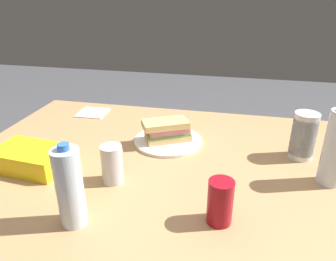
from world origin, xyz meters
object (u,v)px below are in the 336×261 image
object	(u,v)px
plastic_cup_stack	(304,136)
sandwich	(167,130)
paper_plate	(168,141)
water_bottle_tall	(70,187)
soda_can_red	(220,202)
water_bottle_spare	(335,148)
soda_can_silver	(112,164)
dining_table	(175,186)
chip_bag	(31,158)

from	to	relation	value
plastic_cup_stack	sandwich	bearing A→B (deg)	-1.28
paper_plate	water_bottle_tall	bearing A→B (deg)	74.55
sandwich	soda_can_red	world-z (taller)	soda_can_red
sandwich	water_bottle_spare	world-z (taller)	water_bottle_spare
soda_can_silver	water_bottle_tall	bearing A→B (deg)	81.96
dining_table	water_bottle_tall	bearing A→B (deg)	59.04
soda_can_red	water_bottle_spare	world-z (taller)	water_bottle_spare
soda_can_red	soda_can_silver	world-z (taller)	same
sandwich	soda_can_red	xyz separation A→B (m)	(-0.23, 0.41, 0.01)
chip_bag	soda_can_silver	size ratio (longest dim) A/B	1.89
water_bottle_tall	dining_table	bearing A→B (deg)	-120.96
paper_plate	sandwich	distance (m)	0.05
water_bottle_tall	water_bottle_spare	xyz separation A→B (m)	(-0.68, -0.33, 0.01)
sandwich	water_bottle_tall	bearing A→B (deg)	74.71
dining_table	water_bottle_spare	distance (m)	0.52
dining_table	water_bottle_tall	size ratio (longest dim) A/B	6.69
dining_table	soda_can_silver	xyz separation A→B (m)	(0.17, 0.13, 0.15)
dining_table	water_bottle_tall	xyz separation A→B (m)	(0.20, 0.33, 0.19)
sandwich	chip_bag	xyz separation A→B (m)	(0.40, 0.28, -0.02)
water_bottle_tall	plastic_cup_stack	xyz separation A→B (m)	(-0.62, -0.49, -0.02)
plastic_cup_stack	water_bottle_spare	bearing A→B (deg)	110.88
soda_can_red	chip_bag	bearing A→B (deg)	-12.22
paper_plate	soda_can_silver	xyz separation A→B (m)	(0.11, 0.30, 0.05)
soda_can_red	water_bottle_tall	world-z (taller)	water_bottle_tall
water_bottle_spare	soda_can_silver	xyz separation A→B (m)	(0.65, 0.14, -0.06)
dining_table	soda_can_silver	distance (m)	0.26
dining_table	sandwich	xyz separation A→B (m)	(0.06, -0.16, 0.14)
paper_plate	soda_can_silver	world-z (taller)	soda_can_silver
sandwich	soda_can_silver	world-z (taller)	soda_can_silver
water_bottle_spare	plastic_cup_stack	bearing A→B (deg)	-69.12
paper_plate	plastic_cup_stack	size ratio (longest dim) A/B	1.58
chip_bag	paper_plate	bearing A→B (deg)	39.56
sandwich	plastic_cup_stack	distance (m)	0.49
plastic_cup_stack	paper_plate	bearing A→B (deg)	-1.69
dining_table	chip_bag	xyz separation A→B (m)	(0.47, 0.11, 0.12)
paper_plate	dining_table	bearing A→B (deg)	109.87
soda_can_silver	paper_plate	bearing A→B (deg)	-110.12
water_bottle_spare	water_bottle_tall	bearing A→B (deg)	26.21
paper_plate	water_bottle_tall	distance (m)	0.53
soda_can_silver	water_bottle_spare	bearing A→B (deg)	-168.29
sandwich	water_bottle_spare	distance (m)	0.57
soda_can_red	soda_can_silver	bearing A→B (deg)	-19.29
water_bottle_spare	soda_can_silver	bearing A→B (deg)	11.71
paper_plate	soda_can_red	size ratio (longest dim) A/B	2.16
paper_plate	sandwich	bearing A→B (deg)	53.91
paper_plate	water_bottle_tall	xyz separation A→B (m)	(0.14, 0.50, 0.10)
soda_can_red	sandwich	bearing A→B (deg)	-61.20
sandwich	water_bottle_tall	world-z (taller)	water_bottle_tall
dining_table	chip_bag	bearing A→B (deg)	13.49
soda_can_silver	chip_bag	bearing A→B (deg)	-3.79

